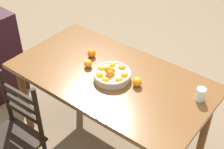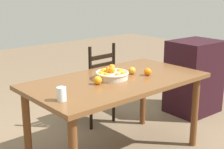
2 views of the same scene
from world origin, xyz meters
name	(u,v)px [view 1 (image 1 of 2)]	position (x,y,z in m)	size (l,w,h in m)	color
ground_plane	(111,139)	(0.00, 0.00, 0.00)	(12.00, 12.00, 0.00)	brown
dining_table	(111,84)	(0.00, 0.00, 0.68)	(1.64, 0.89, 0.77)	brown
chair_near_window	(14,139)	(0.35, 0.76, 0.46)	(0.42, 0.42, 0.95)	black
fruit_bowl	(112,75)	(-0.03, 0.03, 0.81)	(0.30, 0.30, 0.13)	beige
orange_loose_0	(92,53)	(0.29, -0.10, 0.80)	(0.07, 0.07, 0.07)	orange
orange_loose_1	(88,63)	(0.22, 0.03, 0.80)	(0.07, 0.07, 0.07)	orange
orange_loose_2	(137,82)	(-0.24, -0.02, 0.80)	(0.07, 0.07, 0.07)	orange
drinking_glass	(201,94)	(-0.69, -0.17, 0.82)	(0.07, 0.07, 0.10)	silver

